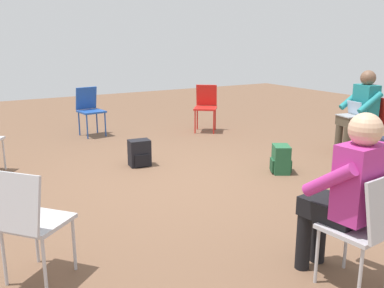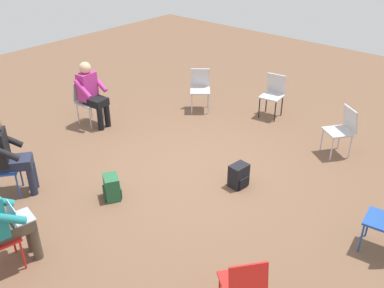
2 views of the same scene
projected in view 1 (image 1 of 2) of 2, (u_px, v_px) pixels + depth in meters
name	position (u px, v px, depth m)	size (l,w,h in m)	color
ground_plane	(182.00, 179.00, 5.27)	(16.45, 16.45, 0.00)	brown
chair_west	(90.00, 108.00, 7.53)	(0.48, 0.45, 0.85)	#1E4799
chair_southeast	(30.00, 218.00, 2.94)	(0.58, 0.59, 0.85)	#B7B7BC
chair_northwest	(206.00, 104.00, 7.88)	(0.58, 0.58, 0.85)	red
chair_east	(366.00, 224.00, 2.85)	(0.47, 0.44, 0.85)	#B7B7BC
chair_north	(368.00, 120.00, 6.38)	(0.47, 0.50, 0.85)	red
person_with_laptop	(360.00, 108.00, 6.28)	(0.55, 0.57, 1.24)	#4C4233
person_in_magenta	(347.00, 189.00, 2.93)	(0.55, 0.53, 1.24)	black
backpack_near_laptop_user	(281.00, 161.00, 5.50)	(0.34, 0.31, 0.36)	#235B38
backpack_by_empty_chair	(140.00, 154.00, 5.80)	(0.27, 0.30, 0.36)	black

